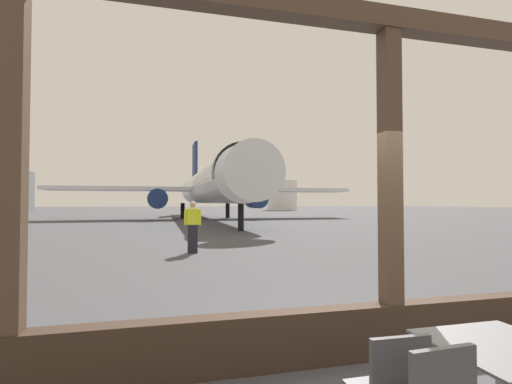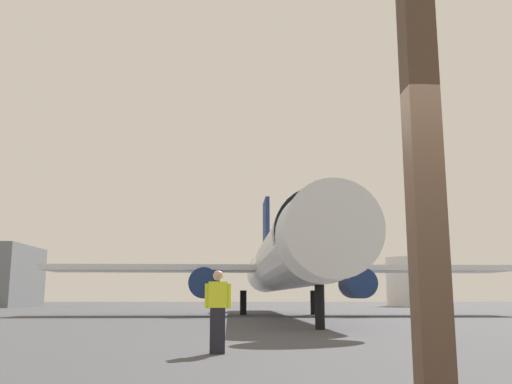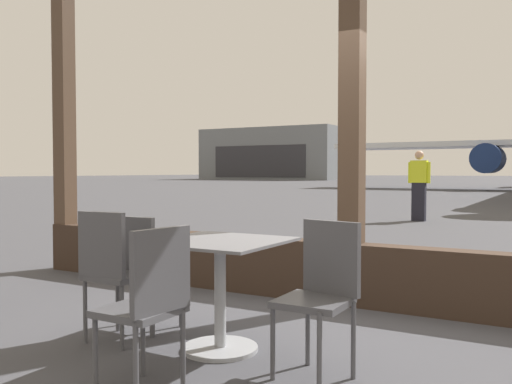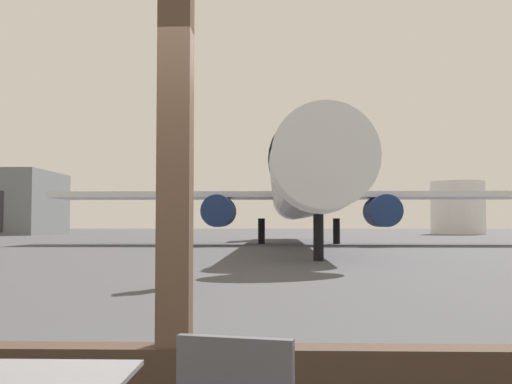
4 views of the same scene
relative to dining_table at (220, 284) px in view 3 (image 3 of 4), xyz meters
name	(u,v)px [view 3 (image 3 of 4)]	position (x,y,z in m)	size (l,w,h in m)	color
window_frame	(352,149)	(0.33, 1.70, 0.97)	(7.77, 0.24, 3.91)	#38281E
dining_table	(220,284)	(0.00, 0.00, 0.00)	(0.84, 0.84, 0.77)	slate
cafe_chair_window_left	(111,265)	(-0.77, -0.25, 0.10)	(0.41, 0.41, 0.95)	#4C4C51
cafe_chair_window_right	(142,262)	(-0.77, 0.09, 0.08)	(0.41, 0.41, 0.89)	#4C4C51
cafe_chair_aisle_left	(322,285)	(0.79, -0.08, 0.09)	(0.46, 0.46, 0.93)	#4C4C51
cafe_chair_aisle_right	(149,296)	(0.08, -0.83, 0.09)	(0.43, 0.43, 0.93)	#4C4C51
ground_crew_worker	(419,185)	(-1.14, 10.68, 0.44)	(0.56, 0.22, 1.74)	black
distant_hangar	(279,155)	(-35.72, 70.43, 3.25)	(20.60, 12.72, 7.43)	slate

